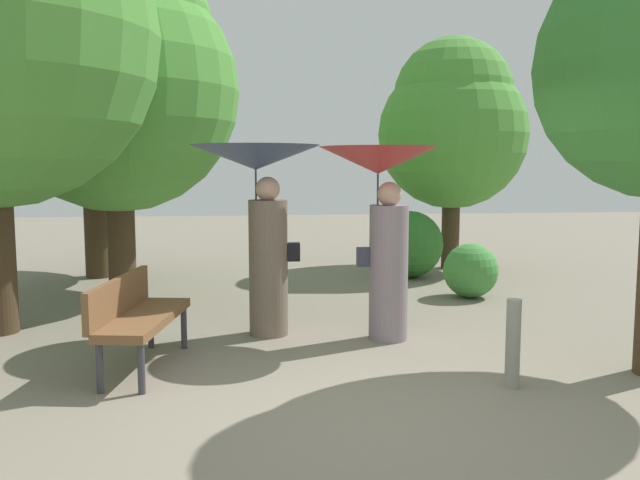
# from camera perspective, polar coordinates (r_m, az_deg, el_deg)

# --- Properties ---
(ground_plane) EXTENTS (40.00, 40.00, 0.00)m
(ground_plane) POSITION_cam_1_polar(r_m,az_deg,el_deg) (5.08, 4.07, -14.68)
(ground_plane) COLOR gray
(person_left) EXTENTS (1.38, 1.38, 2.05)m
(person_left) POSITION_cam_1_polar(r_m,az_deg,el_deg) (7.07, -5.19, 3.85)
(person_left) COLOR #6B5B4C
(person_left) RESTS_ON ground
(person_right) EXTENTS (1.22, 1.22, 2.03)m
(person_right) POSITION_cam_1_polar(r_m,az_deg,el_deg) (6.87, 5.39, 3.34)
(person_right) COLOR gray
(person_right) RESTS_ON ground
(park_bench) EXTENTS (0.74, 1.56, 0.83)m
(park_bench) POSITION_cam_1_polar(r_m,az_deg,el_deg) (6.19, -15.60, -6.10)
(park_bench) COLOR #38383D
(park_bench) RESTS_ON ground
(tree_near_right) EXTENTS (2.63, 2.63, 4.08)m
(tree_near_right) POSITION_cam_1_polar(r_m,az_deg,el_deg) (12.04, 11.42, 9.93)
(tree_near_right) COLOR #42301E
(tree_near_right) RESTS_ON ground
(tree_mid_left) EXTENTS (3.76, 3.76, 5.55)m
(tree_mid_left) POSITION_cam_1_polar(r_m,az_deg,el_deg) (11.51, -19.17, 14.29)
(tree_mid_left) COLOR #42301E
(tree_mid_left) RESTS_ON ground
(tree_far_back) EXTENTS (3.35, 3.35, 4.96)m
(tree_far_back) POSITION_cam_1_polar(r_m,az_deg,el_deg) (9.70, -17.25, 13.71)
(tree_far_back) COLOR #42301E
(tree_far_back) RESTS_ON ground
(bush_path_left) EXTENTS (1.10, 1.10, 1.10)m
(bush_path_left) POSITION_cam_1_polar(r_m,az_deg,el_deg) (10.91, 7.75, -0.37)
(bush_path_left) COLOR #2D6B28
(bush_path_left) RESTS_ON ground
(bush_path_right) EXTENTS (0.76, 0.76, 0.76)m
(bush_path_right) POSITION_cam_1_polar(r_m,az_deg,el_deg) (9.42, 12.90, -2.59)
(bush_path_right) COLOR #428C3D
(bush_path_right) RESTS_ON ground
(path_marker_post) EXTENTS (0.12, 0.12, 0.74)m
(path_marker_post) POSITION_cam_1_polar(r_m,az_deg,el_deg) (5.71, 16.36, -8.61)
(path_marker_post) COLOR gray
(path_marker_post) RESTS_ON ground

